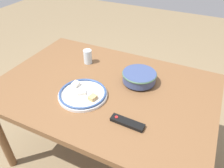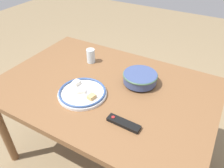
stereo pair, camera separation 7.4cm
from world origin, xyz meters
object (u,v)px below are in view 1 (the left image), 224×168
at_px(drinking_glass, 88,57).
at_px(noodle_bowl, 139,77).
at_px(food_plate, 83,94).
at_px(tv_remote, 127,123).

bearing_deg(drinking_glass, noodle_bowl, 170.45).
bearing_deg(food_plate, tv_remote, 163.96).
relative_size(food_plate, tv_remote, 1.61).
bearing_deg(tv_remote, drinking_glass, 50.62).
xyz_separation_m(noodle_bowl, food_plate, (0.26, 0.29, -0.03)).
distance_m(noodle_bowl, food_plate, 0.39).
xyz_separation_m(food_plate, drinking_glass, (0.18, -0.36, 0.04)).
relative_size(noodle_bowl, food_plate, 0.75).
bearing_deg(food_plate, drinking_glass, -63.73).
relative_size(food_plate, drinking_glass, 2.86).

